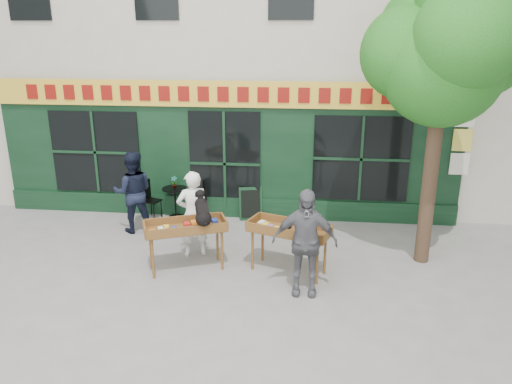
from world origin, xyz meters
TOP-DOWN VIEW (x-y plane):
  - ground at (0.00, 0.00)m, footprint 80.00×80.00m
  - building at (0.00, 5.97)m, footprint 14.00×7.26m
  - street_tree at (4.34, 0.36)m, footprint 3.05×2.90m
  - book_cart_center at (-0.27, -0.57)m, footprint 1.62×1.14m
  - dog at (0.08, -0.62)m, footprint 0.54×0.68m
  - woman at (-0.27, 0.08)m, footprint 0.76×0.64m
  - book_cart_right at (1.67, -0.48)m, footprint 1.62×1.10m
  - man_right at (1.97, -1.23)m, footprint 1.12×0.47m
  - bistro_table at (-1.20, 2.09)m, footprint 0.60×0.60m
  - bistro_chair_left at (-1.84, 2.02)m, footprint 0.46×0.46m
  - bistro_chair_right at (-0.57, 2.18)m, footprint 0.49×0.48m
  - potted_plant at (-1.20, 2.09)m, footprint 0.16×0.12m
  - man_left at (-1.90, 1.19)m, footprint 1.06×0.93m
  - chalkboard at (0.64, 2.19)m, footprint 0.59×0.31m

SIDE VIEW (x-z plane):
  - ground at x=0.00m, z-range 0.00..0.00m
  - chalkboard at x=0.64m, z-range 0.01..0.79m
  - bistro_table at x=-1.20m, z-range 0.16..0.92m
  - bistro_chair_left at x=-1.84m, z-range 0.08..1.03m
  - bistro_chair_right at x=-0.57m, z-range 0.08..1.03m
  - book_cart_center at x=-0.27m, z-range 0.33..1.32m
  - book_cart_right at x=1.67m, z-range 0.33..1.32m
  - woman at x=-0.27m, z-range 0.00..1.78m
  - potted_plant at x=-1.20m, z-range 0.77..1.06m
  - man_left at x=-1.90m, z-range 0.00..1.86m
  - man_right at x=1.97m, z-range 0.00..1.91m
  - dog at x=0.08m, z-range 0.99..1.59m
  - street_tree at x=4.34m, z-range 1.31..6.91m
  - building at x=0.00m, z-range -0.03..9.97m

